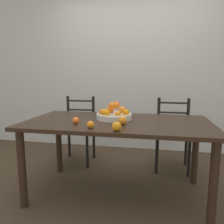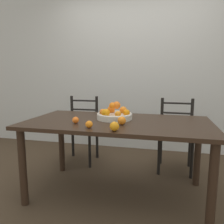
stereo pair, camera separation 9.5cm
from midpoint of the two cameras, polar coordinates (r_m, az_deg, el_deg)
The scene contains 10 objects.
ground_plane at distance 2.41m, azimuth 2.62°, elevation -20.51°, with size 12.00×12.00×0.00m, color #423323.
wall_back at distance 3.59m, azimuth 7.51°, elevation 10.86°, with size 8.00×0.06×2.60m.
dining_table at distance 2.16m, azimuth 2.75°, elevation -4.75°, with size 1.78×0.94×0.77m.
fruit_bowl at distance 2.21m, azimuth 1.86°, elevation -0.61°, with size 0.36×0.36×0.18m.
orange_loose_0 at distance 2.04m, azimuth -8.19°, elevation -2.10°, with size 0.06×0.06×0.06m.
orange_loose_1 at distance 1.84m, azimuth -4.55°, elevation -3.23°, with size 0.06×0.06×0.06m.
orange_loose_2 at distance 1.96m, azimuth 3.95°, elevation -2.26°, with size 0.08×0.08×0.08m.
orange_loose_3 at distance 1.73m, azimuth 2.20°, elevation -3.78°, with size 0.08×0.08×0.08m.
chair_left at distance 3.12m, azimuth -7.16°, elevation -4.60°, with size 0.43×0.41×0.92m.
chair_right at distance 2.93m, azimuth 17.22°, elevation -5.86°, with size 0.43×0.42×0.92m.
Camera 2 is at (0.44, -2.04, 1.20)m, focal length 35.00 mm.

